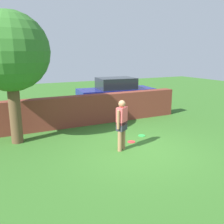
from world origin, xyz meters
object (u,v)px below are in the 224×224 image
tree (10,53)px  frisbee_red (131,142)px  car (116,93)px  person (122,123)px  frisbee_green (142,136)px

tree → frisbee_red: 4.99m
car → frisbee_red: (-2.09, -5.17, -0.85)m
person → frisbee_red: 1.20m
car → frisbee_green: size_ratio=16.08×
person → car: 6.27m
tree → car: 6.94m
frisbee_red → car: bearing=68.0°
person → frisbee_red: size_ratio=6.00×
tree → frisbee_red: (3.55, -1.76, -3.03)m
person → car: bearing=-148.5°
tree → person: 4.24m
car → frisbee_red: bearing=-106.6°
frisbee_red → tree: bearing=153.6°
frisbee_green → frisbee_red: 0.81m
frisbee_green → frisbee_red: (-0.70, -0.41, 0.00)m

